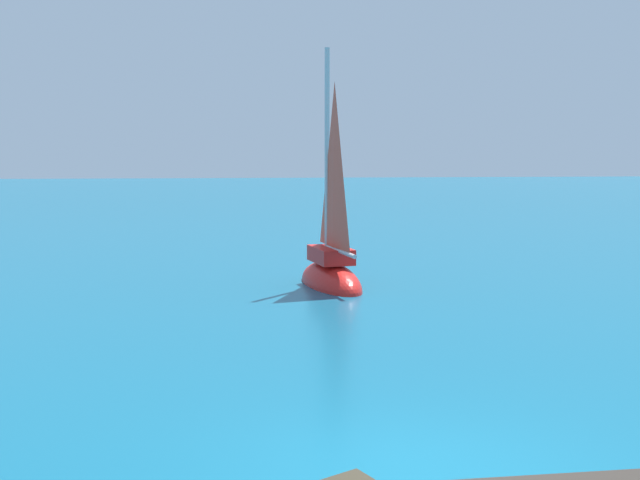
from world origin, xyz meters
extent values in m
plane|color=#0F5675|center=(0.00, 0.00, 0.00)|extent=(160.00, 160.00, 0.00)
ellipsoid|color=red|center=(0.45, 12.48, 0.00)|extent=(1.83, 3.58, 1.18)
cube|color=red|center=(0.45, 12.48, 0.78)|extent=(1.10, 1.63, 0.38)
cylinder|color=#B7B7BC|center=(0.39, 12.79, 3.26)|extent=(0.13, 0.13, 5.34)
cylinder|color=#B2B2B7|center=(0.60, 11.74, 0.96)|extent=(0.52, 2.12, 0.10)
pyramid|color=#DB4C38|center=(0.51, 12.20, 3.04)|extent=(0.40, 1.69, 4.06)
camera|label=1|loc=(-1.90, -8.78, 3.58)|focal=48.27mm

